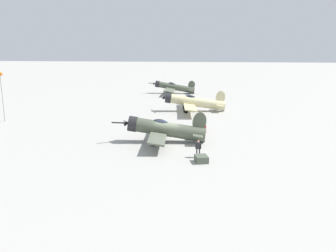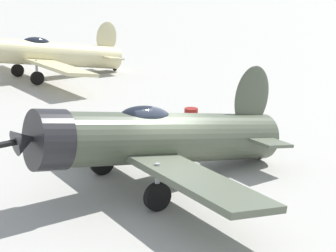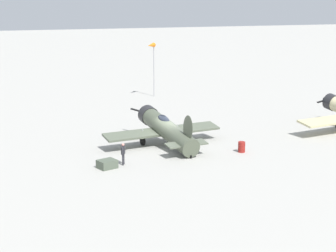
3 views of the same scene
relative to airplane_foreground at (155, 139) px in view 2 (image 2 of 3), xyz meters
name	(u,v)px [view 2 (image 2 of 3)]	position (x,y,z in m)	size (l,w,h in m)	color
ground_plane	(168,181)	(0.47, 0.04, -1.47)	(400.00, 400.00, 0.00)	#A8A59E
airplane_foreground	(155,139)	(0.00, 0.00, 0.00)	(10.23, 10.51, 3.46)	#4C5442
airplane_mid_apron	(44,54)	(2.23, 19.04, 0.08)	(10.64, 13.47, 3.41)	beige
fuel_drum	(191,118)	(4.28, 4.91, -1.04)	(0.60, 0.60, 0.87)	maroon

